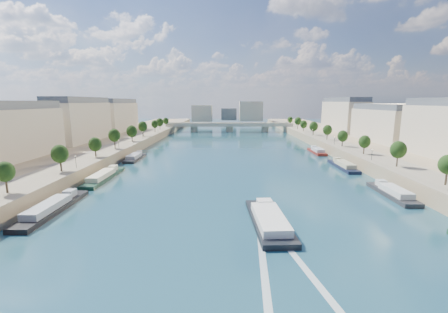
{
  "coord_description": "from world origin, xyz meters",
  "views": [
    {
      "loc": [
        -2.35,
        -26.77,
        26.84
      ],
      "look_at": [
        -3.5,
        92.07,
        5.0
      ],
      "focal_mm": 24.0,
      "sensor_mm": 36.0,
      "label": 1
    }
  ],
  "objects": [
    {
      "name": "bridge",
      "position": [
        0.0,
        242.84,
        5.08
      ],
      "size": [
        112.0,
        12.0,
        8.15
      ],
      "color": "#C1B79E",
      "rests_on": "ground"
    },
    {
      "name": "pave_right",
      "position": [
        57.0,
        100.0,
        5.05
      ],
      "size": [
        14.0,
        520.0,
        0.1
      ],
      "primitive_type": "cube",
      "color": "gray",
      "rests_on": "quay_right"
    },
    {
      "name": "lamps_right",
      "position": [
        52.5,
        105.0,
        7.78
      ],
      "size": [
        0.36,
        200.36,
        4.28
      ],
      "color": "black",
      "rests_on": "ground"
    },
    {
      "name": "pave_left",
      "position": [
        -57.0,
        100.0,
        5.05
      ],
      "size": [
        14.0,
        520.0,
        0.1
      ],
      "primitive_type": "cube",
      "color": "gray",
      "rests_on": "quay_left"
    },
    {
      "name": "quay_right",
      "position": [
        72.0,
        100.0,
        2.5
      ],
      "size": [
        44.0,
        520.0,
        5.0
      ],
      "primitive_type": "cube",
      "color": "#9E8460",
      "rests_on": "ground"
    },
    {
      "name": "buildings_left",
      "position": [
        -85.0,
        112.0,
        16.45
      ],
      "size": [
        16.0,
        226.0,
        23.2
      ],
      "color": "beige",
      "rests_on": "ground"
    },
    {
      "name": "quay_left",
      "position": [
        -72.0,
        100.0,
        2.5
      ],
      "size": [
        44.0,
        520.0,
        5.0
      ],
      "primitive_type": "cube",
      "color": "#9E8460",
      "rests_on": "ground"
    },
    {
      "name": "moored_barges_left",
      "position": [
        -45.5,
        44.2,
        0.84
      ],
      "size": [
        5.0,
        153.66,
        3.6
      ],
      "color": "#1A1C3A",
      "rests_on": "ground"
    },
    {
      "name": "skyline",
      "position": [
        3.19,
        319.52,
        14.66
      ],
      "size": [
        79.0,
        42.0,
        22.0
      ],
      "color": "beige",
      "rests_on": "ground"
    },
    {
      "name": "trees_right",
      "position": [
        55.0,
        110.0,
        10.48
      ],
      "size": [
        4.8,
        268.8,
        8.26
      ],
      "color": "#382B1E",
      "rests_on": "ground"
    },
    {
      "name": "buildings_right",
      "position": [
        85.0,
        112.0,
        16.45
      ],
      "size": [
        16.0,
        226.0,
        23.2
      ],
      "color": "beige",
      "rests_on": "ground"
    },
    {
      "name": "ground",
      "position": [
        0.0,
        100.0,
        0.0
      ],
      "size": [
        700.0,
        700.0,
        0.0
      ],
      "primitive_type": "plane",
      "color": "#0D363B",
      "rests_on": "ground"
    },
    {
      "name": "moored_barges_right",
      "position": [
        45.5,
        56.6,
        0.84
      ],
      "size": [
        5.0,
        164.41,
        3.6
      ],
      "color": "black",
      "rests_on": "ground"
    },
    {
      "name": "trees_left",
      "position": [
        -55.0,
        102.0,
        10.48
      ],
      "size": [
        4.8,
        268.8,
        8.26
      ],
      "color": "#382B1E",
      "rests_on": "ground"
    },
    {
      "name": "lamps_left",
      "position": [
        -52.5,
        90.0,
        7.78
      ],
      "size": [
        0.36,
        200.36,
        4.28
      ],
      "color": "black",
      "rests_on": "ground"
    },
    {
      "name": "tour_barge",
      "position": [
        7.0,
        36.1,
        0.91
      ],
      "size": [
        8.77,
        25.68,
        3.61
      ],
      "rotation": [
        0.0,
        0.0,
        0.06
      ],
      "color": "black",
      "rests_on": "ground"
    },
    {
      "name": "wake",
      "position": [
        7.0,
        19.44,
        0.02
      ],
      "size": [
        10.75,
        26.03,
        0.04
      ],
      "color": "silver",
      "rests_on": "ground"
    }
  ]
}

